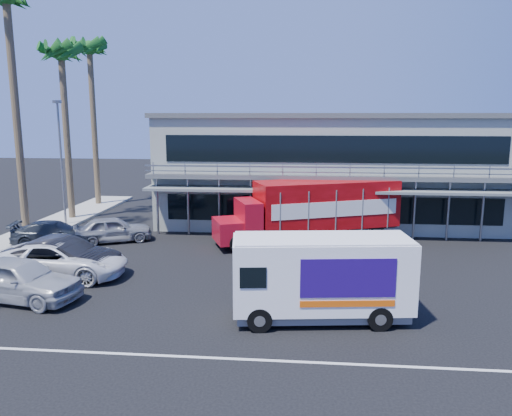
# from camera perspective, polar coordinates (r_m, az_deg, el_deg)

# --- Properties ---
(ground) EXTENTS (120.00, 120.00, 0.00)m
(ground) POSITION_cam_1_polar(r_m,az_deg,el_deg) (21.05, 1.60, -9.41)
(ground) COLOR black
(ground) RESTS_ON ground
(building) EXTENTS (22.40, 12.00, 7.30)m
(building) POSITION_cam_1_polar(r_m,az_deg,el_deg) (34.90, 8.21, 4.69)
(building) COLOR #A1A89A
(building) RESTS_ON ground
(curb_strip) EXTENTS (3.00, 32.00, 0.16)m
(curb_strip) POSITION_cam_1_polar(r_m,az_deg,el_deg) (31.27, -26.22, -3.66)
(curb_strip) COLOR #A5A399
(curb_strip) RESTS_ON ground
(palm_d) EXTENTS (2.80, 2.80, 14.75)m
(palm_d) POSITION_cam_1_polar(r_m,az_deg,el_deg) (32.73, -26.56, 19.41)
(palm_d) COLOR brown
(palm_d) RESTS_ON ground
(palm_e) EXTENTS (2.80, 2.80, 12.25)m
(palm_e) POSITION_cam_1_polar(r_m,az_deg,el_deg) (36.58, -21.33, 15.22)
(palm_e) COLOR brown
(palm_e) RESTS_ON ground
(palm_f) EXTENTS (2.80, 2.80, 13.25)m
(palm_f) POSITION_cam_1_polar(r_m,az_deg,el_deg) (41.81, -18.45, 15.97)
(palm_f) COLOR brown
(palm_f) RESTS_ON ground
(light_pole_far) EXTENTS (0.50, 0.25, 8.09)m
(light_pole_far) POSITION_cam_1_polar(r_m,az_deg,el_deg) (34.52, -21.38, 5.42)
(light_pole_far) COLOR gray
(light_pole_far) RESTS_ON ground
(red_truck) EXTENTS (10.63, 6.07, 3.53)m
(red_truck) POSITION_cam_1_polar(r_m,az_deg,el_deg) (28.47, 6.72, -0.11)
(red_truck) COLOR #AC0D1E
(red_truck) RESTS_ON ground
(white_van) EXTENTS (6.41, 2.86, 3.03)m
(white_van) POSITION_cam_1_polar(r_m,az_deg,el_deg) (17.84, 7.48, -7.80)
(white_van) COLOR white
(white_van) RESTS_ON ground
(parked_car_a) EXTENTS (5.35, 2.95, 1.72)m
(parked_car_a) POSITION_cam_1_polar(r_m,az_deg,el_deg) (21.84, -25.51, -7.35)
(parked_car_a) COLOR #A8AAAF
(parked_car_a) RESTS_ON ground
(parked_car_b) EXTENTS (5.29, 2.28, 1.69)m
(parked_car_b) POSITION_cam_1_polar(r_m,az_deg,el_deg) (24.39, -21.15, -5.23)
(parked_car_b) COLOR black
(parked_car_b) RESTS_ON ground
(parked_car_c) EXTENTS (6.05, 2.99, 1.65)m
(parked_car_c) POSITION_cam_1_polar(r_m,az_deg,el_deg) (24.06, -21.57, -5.53)
(parked_car_c) COLOR white
(parked_car_c) RESTS_ON ground
(parked_car_d) EXTENTS (4.89, 2.66, 1.34)m
(parked_car_d) POSITION_cam_1_polar(r_m,az_deg,el_deg) (30.13, -22.01, -2.69)
(parked_car_d) COLOR #292F37
(parked_car_d) RESTS_ON ground
(parked_car_e) EXTENTS (4.66, 3.41, 1.48)m
(parked_car_e) POSITION_cam_1_polar(r_m,az_deg,el_deg) (29.73, -16.03, -2.36)
(parked_car_e) COLOR gray
(parked_car_e) RESTS_ON ground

